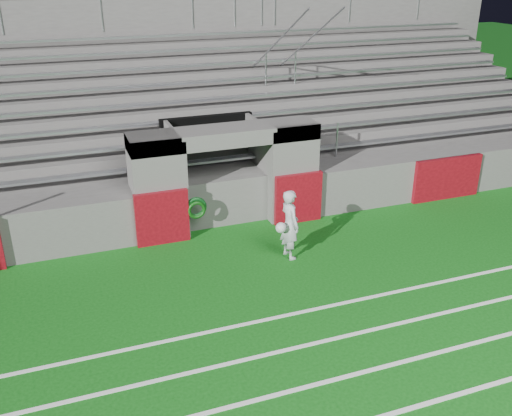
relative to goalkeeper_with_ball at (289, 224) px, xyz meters
name	(u,v)px	position (x,y,z in m)	size (l,w,h in m)	color
ground	(276,288)	(-0.81, -1.22, -0.84)	(90.00, 90.00, 0.00)	#0D4F10
stadium_structure	(184,126)	(-0.81, 6.75, 0.66)	(26.00, 8.48, 5.42)	#565451
goalkeeper_with_ball	(289,224)	(0.00, 0.00, 0.00)	(0.64, 0.65, 1.67)	#ACB0B6
hose_coil	(196,208)	(-1.75, 1.71, -0.03)	(0.55, 0.15, 0.55)	#0C3E15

